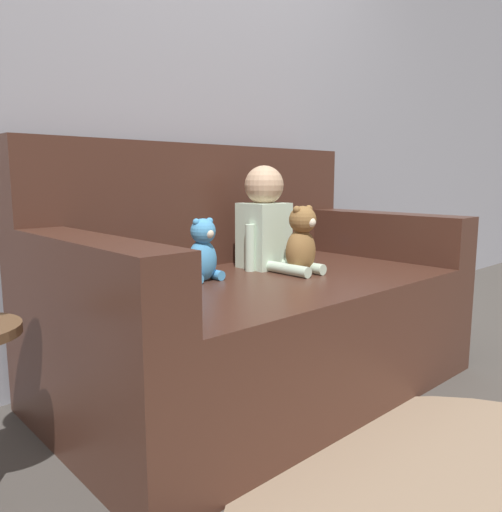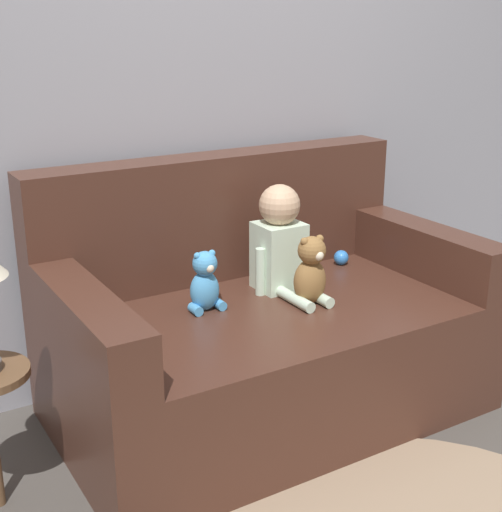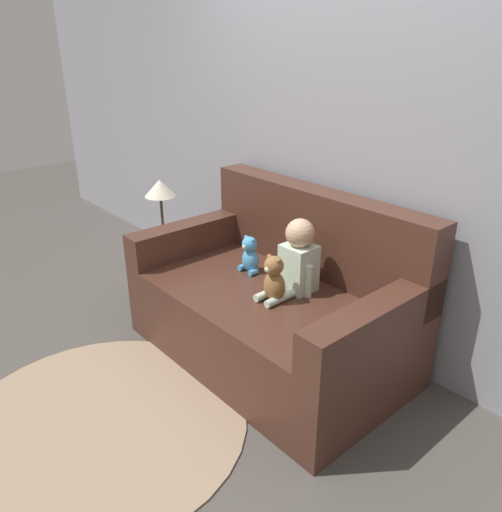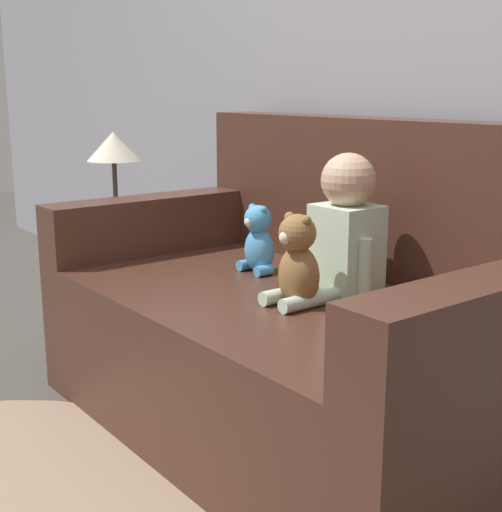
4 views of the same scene
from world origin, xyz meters
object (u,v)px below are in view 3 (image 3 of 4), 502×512
Objects in this scene: teddy_bear_brown at (274,279)px; side_table at (162,209)px; plush_toy_side at (250,255)px; toy_ball at (364,304)px; person_baby at (298,259)px; couch at (276,305)px.

side_table reaches higher than teddy_bear_brown.
plush_toy_side reaches higher than toy_ball.
person_baby is at bearing 7.14° from side_table.
side_table is at bearing -172.86° from person_baby.
couch is 1.14m from side_table.
side_table is (-1.08, -0.10, 0.36)m from couch.
couch is at bearing 132.06° from teddy_bear_brown.
person_baby reaches higher than plush_toy_side.
plush_toy_side is 0.78m from toy_ball.
teddy_bear_brown is (0.01, -0.19, -0.06)m from person_baby.
plush_toy_side is 3.56× the size of toy_ball.
couch is at bearing -1.02° from plush_toy_side.
plush_toy_side is 0.85m from side_table.
couch is at bearing -163.39° from toy_ball.
toy_ball is (0.40, 0.11, -0.16)m from person_baby.
person_baby is 6.54× the size of toy_ball.
teddy_bear_brown is at bearing -21.77° from plush_toy_side.
teddy_bear_brown is at bearing -142.23° from toy_ball.
person_baby is 1.21m from side_table.
couch reaches higher than teddy_bear_brown.
couch reaches higher than person_baby.
side_table is (-1.60, -0.26, 0.19)m from toy_ball.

